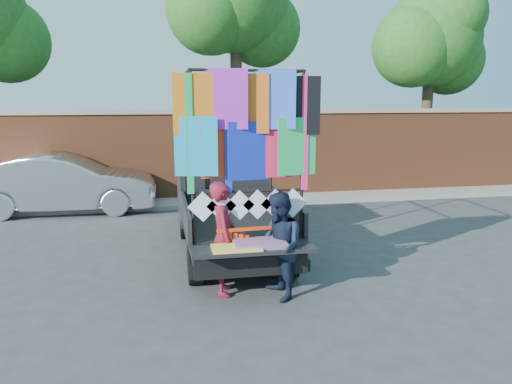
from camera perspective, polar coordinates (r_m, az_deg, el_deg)
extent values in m
plane|color=#38383A|center=(8.11, -0.09, -10.64)|extent=(90.00, 90.00, 0.00)
cube|color=brown|center=(14.58, -5.38, 4.02)|extent=(30.00, 0.35, 2.50)
cube|color=tan|center=(14.48, -5.47, 9.13)|extent=(30.00, 0.45, 0.12)
cube|color=gray|center=(14.09, -5.00, -1.12)|extent=(30.00, 1.20, 0.12)
sphere|color=#295418|center=(16.61, -26.55, 15.20)|extent=(2.40, 2.40, 2.40)
cylinder|color=#38281C|center=(15.80, -2.26, 9.96)|extent=(0.36, 0.36, 5.46)
sphere|color=#295418|center=(16.49, 0.71, 18.16)|extent=(2.40, 2.40, 2.40)
sphere|color=#295418|center=(15.59, -5.25, 19.99)|extent=(2.60, 2.60, 2.60)
cylinder|color=#38281C|center=(18.00, 18.87, 8.06)|extent=(0.36, 0.36, 4.55)
sphere|color=#295418|center=(18.09, 19.39, 16.30)|extent=(3.20, 3.20, 3.20)
sphere|color=#295418|center=(18.83, 21.07, 13.96)|extent=(2.40, 2.40, 2.40)
sphere|color=#295418|center=(17.41, 17.48, 15.57)|extent=(2.60, 2.60, 2.60)
sphere|color=#295418|center=(17.81, 21.43, 18.38)|extent=(2.20, 2.20, 2.20)
cylinder|color=black|center=(10.73, -8.06, -3.51)|extent=(0.22, 0.66, 0.66)
cylinder|color=black|center=(8.13, -6.99, -8.17)|extent=(0.22, 0.66, 0.66)
cylinder|color=black|center=(10.91, 0.18, -3.15)|extent=(0.22, 0.66, 0.66)
cylinder|color=black|center=(8.38, 3.84, -7.54)|extent=(0.22, 0.66, 0.66)
cube|color=black|center=(9.40, -2.83, -4.39)|extent=(1.71, 4.21, 0.30)
cube|color=black|center=(8.61, -2.12, -3.88)|extent=(1.81, 2.31, 0.10)
cube|color=black|center=(8.47, -8.05, -2.69)|extent=(0.06, 2.31, 0.45)
cube|color=black|center=(8.73, 3.60, -2.19)|extent=(0.06, 2.31, 0.45)
cube|color=black|center=(9.65, -3.19, -0.93)|extent=(1.81, 0.06, 0.45)
cube|color=black|center=(10.59, -3.92, 0.39)|extent=(1.81, 1.60, 1.25)
cube|color=#8C9EAD|center=(10.08, -3.63, 2.18)|extent=(1.60, 0.06, 0.55)
cube|color=#8C9EAD|center=(11.29, -4.42, 2.07)|extent=(1.60, 0.10, 0.70)
cube|color=black|center=(11.71, -4.59, 0.14)|extent=(1.76, 0.90, 0.55)
cube|color=black|center=(7.28, -0.37, -6.49)|extent=(1.81, 0.55, 0.06)
cube|color=black|center=(7.61, -0.70, -8.72)|extent=(1.86, 0.15, 0.18)
cylinder|color=black|center=(7.24, -7.33, 3.75)|extent=(0.05, 0.05, 2.51)
cylinder|color=black|center=(9.33, -8.22, 5.30)|extent=(0.05, 0.05, 2.51)
cylinder|color=black|center=(7.53, 5.29, 4.06)|extent=(0.05, 0.05, 2.51)
cylinder|color=black|center=(9.56, 1.72, 5.53)|extent=(0.05, 0.05, 2.51)
cylinder|color=black|center=(7.30, -0.93, 13.75)|extent=(1.71, 0.04, 0.04)
cylinder|color=black|center=(9.38, -3.27, 13.09)|extent=(1.71, 0.04, 0.04)
cylinder|color=black|center=(8.25, -8.06, 13.31)|extent=(0.04, 2.16, 0.04)
cylinder|color=black|center=(8.50, 3.39, 13.32)|extent=(0.04, 2.16, 0.04)
cylinder|color=black|center=(7.42, -0.89, 0.08)|extent=(1.71, 0.04, 0.04)
cube|color=orange|center=(7.18, -6.90, 10.12)|extent=(0.62, 0.02, 0.85)
cube|color=purple|center=(7.17, -3.84, 10.17)|extent=(0.62, 0.02, 0.85)
cube|color=#D35F18|center=(7.27, -0.89, 10.20)|extent=(0.62, 0.02, 0.85)
cube|color=blue|center=(7.31, 2.12, 10.20)|extent=(0.62, 0.02, 0.85)
cube|color=black|center=(7.44, 4.91, 10.18)|extent=(0.62, 0.02, 0.85)
cube|color=#0E92CB|center=(7.17, -6.76, 4.90)|extent=(0.62, 0.02, 0.85)
cube|color=red|center=(7.25, -3.81, 5.02)|extent=(0.62, 0.02, 0.85)
cube|color=#162DC6|center=(7.27, -0.82, 5.05)|extent=(0.62, 0.02, 0.85)
cube|color=#FF1C56|center=(7.38, 2.01, 5.14)|extent=(0.62, 0.02, 0.85)
cube|color=#24CD63|center=(7.44, 4.92, 5.15)|extent=(0.62, 0.02, 0.85)
cube|color=green|center=(7.17, -7.61, 6.49)|extent=(0.10, 0.01, 1.71)
cube|color=#FF2A79|center=(7.47, 5.64, 6.70)|extent=(0.10, 0.01, 1.71)
cube|color=blue|center=(7.22, -3.22, 6.60)|extent=(0.10, 0.01, 1.71)
cube|color=white|center=(7.34, -6.09, -1.69)|extent=(0.45, 0.01, 0.45)
cube|color=white|center=(7.37, -3.97, -1.61)|extent=(0.45, 0.01, 0.45)
cube|color=white|center=(7.41, -1.88, -1.52)|extent=(0.45, 0.01, 0.45)
cube|color=white|center=(7.46, 0.19, -1.43)|extent=(0.45, 0.01, 0.45)
cube|color=white|center=(7.51, 2.23, -1.35)|extent=(0.45, 0.01, 0.45)
cube|color=white|center=(7.58, 4.24, -1.26)|extent=(0.45, 0.01, 0.45)
cube|color=#FF383D|center=(7.27, 0.41, -5.92)|extent=(0.75, 0.45, 0.08)
cube|color=#F2DD4C|center=(7.15, -2.25, -6.38)|extent=(0.70, 0.40, 0.04)
imported|color=silver|center=(13.81, -21.01, 0.91)|extent=(4.66, 1.73, 1.52)
imported|color=maroon|center=(7.56, -3.77, -5.27)|extent=(0.44, 0.65, 1.75)
imported|color=#141E34|center=(7.38, 2.66, -6.23)|extent=(0.70, 0.85, 1.61)
cube|color=#FF380D|center=(7.41, -0.60, -4.23)|extent=(1.03, 0.11, 0.04)
cube|color=#FF380D|center=(7.43, -3.04, -6.80)|extent=(0.06, 0.02, 0.59)
cube|color=#FF380D|center=(7.45, -2.37, -6.91)|extent=(0.06, 0.02, 0.59)
cube|color=#FF380D|center=(7.47, -1.71, -7.02)|extent=(0.06, 0.02, 0.59)
cube|color=#FF380D|center=(7.49, -1.06, -7.13)|extent=(0.06, 0.02, 0.59)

